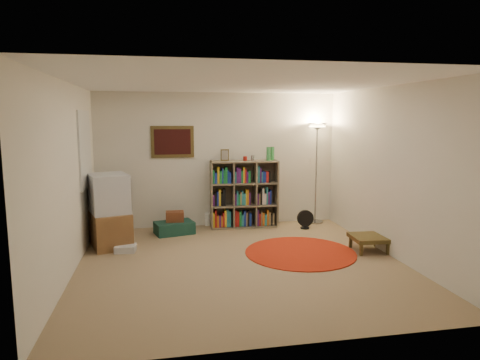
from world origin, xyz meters
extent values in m
cube|color=#8B7251|center=(0.00, 0.00, -0.01)|extent=(4.50, 4.50, 0.02)
cube|color=white|center=(0.00, 0.00, 2.51)|extent=(4.50, 4.50, 0.02)
cube|color=silver|center=(0.00, 2.26, 1.25)|extent=(4.50, 0.02, 2.50)
cube|color=silver|center=(0.00, -2.26, 1.25)|extent=(4.50, 0.02, 2.50)
cube|color=silver|center=(-2.26, 0.00, 1.25)|extent=(0.02, 4.50, 2.50)
cube|color=silver|center=(2.26, 0.00, 1.25)|extent=(0.02, 4.50, 2.50)
cube|color=#413316|center=(-0.85, 2.23, 1.60)|extent=(0.78, 0.04, 0.58)
cube|color=#3B0D0B|center=(-0.85, 2.21, 1.60)|extent=(0.66, 0.01, 0.46)
cube|color=white|center=(-2.23, 1.30, 1.55)|extent=(0.03, 1.00, 1.20)
cube|color=beige|center=(1.85, 2.24, 1.20)|extent=(0.08, 0.01, 0.12)
cube|color=#6E6049|center=(0.44, 1.99, 0.01)|extent=(1.26, 0.41, 0.03)
cube|color=#6E6049|center=(0.44, 1.99, 1.24)|extent=(1.26, 0.41, 0.03)
cube|color=#6E6049|center=(-0.17, 2.01, 0.63)|extent=(0.04, 0.36, 1.25)
cube|color=#6E6049|center=(1.05, 1.97, 0.63)|extent=(0.04, 0.36, 1.25)
cube|color=#6E6049|center=(0.45, 2.16, 0.63)|extent=(1.25, 0.07, 1.25)
cube|color=#6E6049|center=(0.23, 2.00, 0.63)|extent=(0.04, 0.34, 1.20)
cube|color=#6E6049|center=(0.65, 1.98, 0.63)|extent=(0.04, 0.34, 1.20)
cube|color=#6E6049|center=(0.44, 1.99, 0.42)|extent=(1.21, 0.39, 0.03)
cube|color=#6E6049|center=(0.44, 1.99, 0.83)|extent=(1.21, 0.39, 0.03)
cube|color=gold|center=(-0.14, 1.98, 0.17)|extent=(0.04, 0.14, 0.27)
cube|color=#A71B17|center=(-0.10, 1.98, 0.19)|extent=(0.04, 0.14, 0.32)
cube|color=#BF6317|center=(-0.06, 1.97, 0.14)|extent=(0.04, 0.14, 0.22)
cube|color=#49175F|center=(-0.02, 1.97, 0.14)|extent=(0.04, 0.14, 0.22)
cube|color=#BF6317|center=(0.01, 1.97, 0.13)|extent=(0.03, 0.14, 0.20)
cube|color=#A71B17|center=(0.05, 1.97, 0.16)|extent=(0.03, 0.14, 0.27)
cube|color=gold|center=(0.08, 1.97, 0.19)|extent=(0.04, 0.14, 0.31)
cube|color=teal|center=(0.12, 1.97, 0.19)|extent=(0.04, 0.14, 0.32)
cube|color=teal|center=(0.16, 1.97, 0.18)|extent=(0.04, 0.14, 0.29)
cube|color=#49175F|center=(-0.14, 1.98, 0.54)|extent=(0.05, 0.14, 0.20)
cube|color=black|center=(-0.10, 1.98, 0.55)|extent=(0.04, 0.14, 0.22)
cube|color=navy|center=(-0.06, 1.97, 0.57)|extent=(0.04, 0.14, 0.26)
cube|color=gold|center=(-0.02, 1.97, 0.59)|extent=(0.04, 0.14, 0.30)
cube|color=black|center=(0.02, 1.97, 0.55)|extent=(0.04, 0.14, 0.23)
cube|color=black|center=(0.06, 1.97, 0.59)|extent=(0.05, 0.14, 0.31)
cube|color=#177732|center=(-0.14, 1.98, 0.96)|extent=(0.05, 0.14, 0.25)
cube|color=navy|center=(-0.09, 1.98, 0.94)|extent=(0.05, 0.14, 0.20)
cube|color=gold|center=(-0.05, 1.97, 0.99)|extent=(0.04, 0.14, 0.31)
cube|color=#177732|center=(-0.01, 1.97, 0.96)|extent=(0.05, 0.14, 0.24)
cube|color=navy|center=(0.03, 1.97, 0.98)|extent=(0.03, 0.14, 0.28)
cube|color=#177732|center=(0.06, 1.97, 0.97)|extent=(0.03, 0.14, 0.26)
cube|color=#177732|center=(0.10, 1.97, 0.99)|extent=(0.05, 0.14, 0.30)
cube|color=navy|center=(0.13, 1.97, 0.96)|extent=(0.03, 0.14, 0.25)
cube|color=navy|center=(0.17, 1.97, 0.94)|extent=(0.04, 0.14, 0.21)
cube|color=#A71B17|center=(0.28, 1.96, 0.18)|extent=(0.04, 0.14, 0.31)
cube|color=#A71B17|center=(0.32, 1.96, 0.17)|extent=(0.04, 0.14, 0.28)
cube|color=#177732|center=(0.36, 1.96, 0.17)|extent=(0.05, 0.14, 0.29)
cube|color=teal|center=(0.40, 1.96, 0.14)|extent=(0.04, 0.14, 0.22)
cube|color=navy|center=(0.44, 1.95, 0.18)|extent=(0.05, 0.14, 0.29)
cube|color=olive|center=(0.48, 1.95, 0.16)|extent=(0.03, 0.14, 0.26)
cube|color=black|center=(0.51, 1.95, 0.17)|extent=(0.04, 0.14, 0.29)
cube|color=navy|center=(0.55, 1.95, 0.15)|extent=(0.04, 0.14, 0.24)
cube|color=#49175F|center=(0.27, 1.96, 0.54)|extent=(0.03, 0.14, 0.21)
cube|color=teal|center=(0.30, 1.96, 0.57)|extent=(0.03, 0.14, 0.26)
cube|color=#177732|center=(0.34, 1.96, 0.54)|extent=(0.04, 0.14, 0.20)
cube|color=olive|center=(0.37, 1.96, 0.55)|extent=(0.03, 0.14, 0.24)
cube|color=teal|center=(0.40, 1.96, 0.57)|extent=(0.03, 0.14, 0.26)
cube|color=teal|center=(0.43, 1.96, 0.54)|extent=(0.05, 0.14, 0.21)
cube|color=gold|center=(0.47, 1.95, 0.58)|extent=(0.03, 0.14, 0.28)
cube|color=#BF6317|center=(0.50, 1.95, 0.57)|extent=(0.03, 0.14, 0.28)
cube|color=#49175F|center=(0.53, 1.95, 0.55)|extent=(0.03, 0.14, 0.23)
cube|color=teal|center=(0.27, 1.96, 0.95)|extent=(0.03, 0.14, 0.22)
cube|color=#49175F|center=(0.30, 1.96, 0.99)|extent=(0.04, 0.14, 0.30)
cube|color=#49175F|center=(0.35, 1.96, 0.98)|extent=(0.05, 0.14, 0.28)
cube|color=#177732|center=(0.39, 1.96, 0.96)|extent=(0.04, 0.14, 0.23)
cube|color=gold|center=(0.42, 1.96, 0.99)|extent=(0.03, 0.14, 0.30)
cube|color=#A71B17|center=(0.45, 1.95, 0.97)|extent=(0.03, 0.14, 0.27)
cube|color=#49175F|center=(0.49, 1.95, 0.95)|extent=(0.04, 0.14, 0.22)
cube|color=#177732|center=(0.52, 1.95, 0.96)|extent=(0.05, 0.14, 0.23)
cube|color=#49175F|center=(0.69, 1.95, 0.18)|extent=(0.04, 0.14, 0.30)
cube|color=#A71B17|center=(0.73, 1.94, 0.15)|extent=(0.04, 0.14, 0.24)
cube|color=olive|center=(0.76, 1.94, 0.17)|extent=(0.03, 0.14, 0.27)
cube|color=#BF6317|center=(0.79, 1.94, 0.15)|extent=(0.04, 0.14, 0.24)
cube|color=teal|center=(0.84, 1.94, 0.14)|extent=(0.05, 0.14, 0.21)
cube|color=#BF6317|center=(0.88, 1.94, 0.18)|extent=(0.04, 0.14, 0.30)
cube|color=olive|center=(0.91, 1.94, 0.16)|extent=(0.04, 0.14, 0.25)
cube|color=black|center=(0.95, 1.94, 0.13)|extent=(0.04, 0.14, 0.20)
cube|color=olive|center=(0.99, 1.93, 0.15)|extent=(0.03, 0.14, 0.23)
cube|color=#49175F|center=(0.69, 1.95, 0.54)|extent=(0.03, 0.14, 0.20)
cube|color=olive|center=(0.72, 1.94, 0.54)|extent=(0.03, 0.14, 0.21)
cube|color=black|center=(0.75, 1.94, 0.58)|extent=(0.04, 0.14, 0.29)
cube|color=silver|center=(0.78, 1.94, 0.59)|extent=(0.04, 0.14, 0.31)
cube|color=silver|center=(0.82, 1.94, 0.54)|extent=(0.04, 0.14, 0.20)
cube|color=teal|center=(0.86, 1.94, 0.60)|extent=(0.03, 0.14, 0.32)
cube|color=#49175F|center=(0.89, 1.94, 0.55)|extent=(0.04, 0.14, 0.23)
cube|color=navy|center=(0.93, 1.94, 0.57)|extent=(0.03, 0.14, 0.27)
cube|color=teal|center=(0.70, 1.95, 0.99)|extent=(0.05, 0.14, 0.31)
cube|color=#49175F|center=(0.74, 1.94, 0.98)|extent=(0.03, 0.14, 0.29)
cube|color=teal|center=(0.76, 1.94, 0.94)|extent=(0.03, 0.14, 0.20)
cube|color=navy|center=(0.79, 1.94, 0.95)|extent=(0.03, 0.14, 0.22)
cube|color=navy|center=(0.82, 1.94, 0.94)|extent=(0.03, 0.14, 0.21)
cube|color=#A71B17|center=(0.86, 1.94, 0.94)|extent=(0.05, 0.14, 0.21)
cube|color=black|center=(0.90, 1.94, 0.94)|extent=(0.04, 0.14, 0.21)
cube|color=#413316|center=(0.09, 2.02, 1.36)|extent=(0.15, 0.02, 0.21)
cube|color=gray|center=(0.08, 2.01, 1.36)|extent=(0.12, 0.01, 0.17)
cylinder|color=#9B160E|center=(0.46, 1.99, 1.29)|extent=(0.07, 0.07, 0.08)
cylinder|color=gray|center=(0.60, 1.98, 1.30)|extent=(0.06, 0.06, 0.10)
cylinder|color=#379147|center=(0.89, 1.94, 1.38)|extent=(0.07, 0.07, 0.25)
cylinder|color=#379147|center=(0.98, 2.00, 1.38)|extent=(0.07, 0.07, 0.25)
cylinder|color=gray|center=(1.87, 2.06, 0.02)|extent=(0.40, 0.40, 0.03)
cylinder|color=gray|center=(1.87, 2.06, 0.93)|extent=(0.03, 0.03, 1.80)
cone|color=gray|center=(1.87, 2.06, 1.87)|extent=(0.48, 0.48, 0.15)
cylinder|color=#FFD88C|center=(1.87, 2.06, 1.87)|extent=(0.38, 0.38, 0.02)
cylinder|color=black|center=(1.53, 1.66, 0.01)|extent=(0.17, 0.17, 0.03)
cylinder|color=black|center=(1.53, 1.66, 0.09)|extent=(0.03, 0.03, 0.13)
cylinder|color=black|center=(1.53, 1.64, 0.20)|extent=(0.31, 0.07, 0.31)
cube|color=brown|center=(-1.89, 1.21, 0.28)|extent=(0.76, 0.92, 0.55)
cube|color=silver|center=(-1.89, 1.21, 0.86)|extent=(0.72, 0.80, 0.61)
cube|color=black|center=(-1.63, 1.29, 0.86)|extent=(0.19, 0.55, 0.51)
cube|color=black|center=(-1.62, 1.29, 0.86)|extent=(0.16, 0.49, 0.44)
cube|color=silver|center=(-1.64, 0.84, 0.05)|extent=(0.33, 0.28, 0.10)
cube|color=#14372D|center=(-0.87, 1.75, 0.11)|extent=(0.74, 0.57, 0.21)
cube|color=#5B2916|center=(-0.85, 1.79, 0.30)|extent=(0.32, 0.23, 0.18)
cylinder|color=white|center=(-0.22, 2.23, 0.12)|extent=(0.13, 0.13, 0.24)
cylinder|color=maroon|center=(0.97, 0.29, 0.01)|extent=(1.68, 1.68, 0.01)
cube|color=#413316|center=(2.04, 0.18, 0.21)|extent=(0.56, 0.56, 0.06)
cube|color=#413316|center=(1.82, -0.01, 0.09)|extent=(0.04, 0.04, 0.19)
cube|color=#413316|center=(2.24, -0.04, 0.09)|extent=(0.04, 0.04, 0.19)
cube|color=#413316|center=(1.85, 0.41, 0.09)|extent=(0.04, 0.04, 0.19)
cube|color=#413316|center=(2.26, 0.38, 0.09)|extent=(0.04, 0.04, 0.19)
camera|label=1|loc=(-1.09, -5.70, 2.03)|focal=32.00mm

